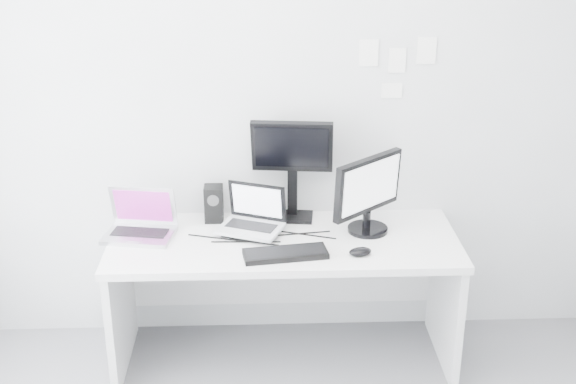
# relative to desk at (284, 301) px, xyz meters

# --- Properties ---
(back_wall) EXTENTS (3.60, 0.00, 3.60)m
(back_wall) POSITION_rel_desk_xyz_m (0.00, 0.35, 0.99)
(back_wall) COLOR silver
(back_wall) RESTS_ON ground
(desk) EXTENTS (1.80, 0.70, 0.73)m
(desk) POSITION_rel_desk_xyz_m (0.00, 0.00, 0.00)
(desk) COLOR white
(desk) RESTS_ON ground
(macbook) EXTENTS (0.39, 0.32, 0.26)m
(macbook) POSITION_rel_desk_xyz_m (-0.75, 0.05, 0.50)
(macbook) COLOR #ACACB0
(macbook) RESTS_ON desk
(speaker) EXTENTS (0.12, 0.12, 0.20)m
(speaker) POSITION_rel_desk_xyz_m (-0.37, 0.25, 0.46)
(speaker) COLOR black
(speaker) RESTS_ON desk
(dell_laptop) EXTENTS (0.38, 0.35, 0.26)m
(dell_laptop) POSITION_rel_desk_xyz_m (-0.17, 0.06, 0.50)
(dell_laptop) COLOR silver
(dell_laptop) RESTS_ON desk
(rear_monitor) EXTENTS (0.44, 0.20, 0.58)m
(rear_monitor) POSITION_rel_desk_xyz_m (0.05, 0.26, 0.66)
(rear_monitor) COLOR black
(rear_monitor) RESTS_ON desk
(samsung_monitor) EXTENTS (0.49, 0.46, 0.42)m
(samsung_monitor) POSITION_rel_desk_xyz_m (0.44, 0.08, 0.58)
(samsung_monitor) COLOR black
(samsung_monitor) RESTS_ON desk
(keyboard) EXTENTS (0.43, 0.20, 0.03)m
(keyboard) POSITION_rel_desk_xyz_m (0.00, -0.19, 0.38)
(keyboard) COLOR black
(keyboard) RESTS_ON desk
(mouse) EXTENTS (0.13, 0.10, 0.04)m
(mouse) POSITION_rel_desk_xyz_m (0.37, -0.20, 0.38)
(mouse) COLOR black
(mouse) RESTS_ON desk
(wall_note_0) EXTENTS (0.10, 0.00, 0.14)m
(wall_note_0) POSITION_rel_desk_xyz_m (0.45, 0.34, 1.26)
(wall_note_0) COLOR white
(wall_note_0) RESTS_ON back_wall
(wall_note_1) EXTENTS (0.09, 0.00, 0.13)m
(wall_note_1) POSITION_rel_desk_xyz_m (0.60, 0.34, 1.22)
(wall_note_1) COLOR white
(wall_note_1) RESTS_ON back_wall
(wall_note_2) EXTENTS (0.10, 0.00, 0.14)m
(wall_note_2) POSITION_rel_desk_xyz_m (0.75, 0.34, 1.26)
(wall_note_2) COLOR white
(wall_note_2) RESTS_ON back_wall
(wall_note_3) EXTENTS (0.11, 0.00, 0.08)m
(wall_note_3) POSITION_rel_desk_xyz_m (0.58, 0.34, 1.05)
(wall_note_3) COLOR white
(wall_note_3) RESTS_ON back_wall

